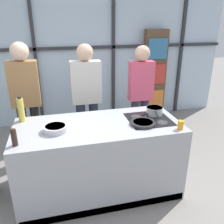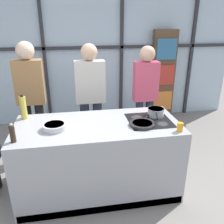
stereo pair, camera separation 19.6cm
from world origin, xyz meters
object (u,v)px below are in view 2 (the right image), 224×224
object	(u,v)px
spectator_center_right	(145,91)
juice_glass_near	(180,127)
frying_pan	(142,124)
oil_bottle	(23,107)
white_plate	(59,121)
mixing_bowl	(54,126)
spectator_far_left	(31,94)
spectator_center_left	(90,94)
pepper_grinder	(12,134)
saucepan	(156,112)

from	to	relation	value
spectator_center_right	juice_glass_near	bearing A→B (deg)	89.89
spectator_center_right	frying_pan	distance (m)	1.13
oil_bottle	spectator_center_right	bearing A→B (deg)	19.79
white_plate	juice_glass_near	bearing A→B (deg)	-20.38
frying_pan	mixing_bowl	world-z (taller)	mixing_bowl
oil_bottle	white_plate	bearing A→B (deg)	-21.97
frying_pan	white_plate	xyz separation A→B (m)	(-0.96, 0.27, -0.01)
spectator_far_left	spectator_center_left	size ratio (longest dim) A/B	1.03
mixing_bowl	pepper_grinder	world-z (taller)	pepper_grinder
spectator_center_left	oil_bottle	bearing A→B (deg)	35.78
frying_pan	saucepan	size ratio (longest dim) A/B	1.27
oil_bottle	mixing_bowl	bearing A→B (deg)	-44.79
spectator_far_left	frying_pan	distance (m)	1.76
spectator_center_right	juice_glass_near	size ratio (longest dim) A/B	17.06
mixing_bowl	spectator_far_left	bearing A→B (deg)	110.88
spectator_center_left	oil_bottle	distance (m)	1.08
frying_pan	pepper_grinder	distance (m)	1.41
pepper_grinder	saucepan	bearing A→B (deg)	13.91
spectator_center_right	saucepan	distance (m)	0.84
spectator_far_left	saucepan	distance (m)	1.84
spectator_center_right	mixing_bowl	bearing A→B (deg)	36.43
pepper_grinder	frying_pan	bearing A→B (deg)	6.84
spectator_center_right	frying_pan	bearing A→B (deg)	71.29
spectator_center_right	saucepan	bearing A→B (deg)	81.89
spectator_far_left	spectator_center_right	xyz separation A→B (m)	(1.75, -0.00, -0.05)
spectator_center_left	juice_glass_near	size ratio (longest dim) A/B	17.53
frying_pan	pepper_grinder	size ratio (longest dim) A/B	2.36
spectator_far_left	juice_glass_near	xyz separation A→B (m)	(1.75, -1.29, -0.07)
mixing_bowl	juice_glass_near	size ratio (longest dim) A/B	2.68
spectator_center_left	frying_pan	xyz separation A→B (m)	(0.51, -1.07, -0.05)
spectator_center_left	juice_glass_near	bearing A→B (deg)	124.06
spectator_center_left	saucepan	world-z (taller)	spectator_center_left
spectator_center_left	white_plate	bearing A→B (deg)	60.66
mixing_bowl	oil_bottle	size ratio (longest dim) A/B	0.87
mixing_bowl	oil_bottle	xyz separation A→B (m)	(-0.38, 0.38, 0.11)
spectator_far_left	spectator_center_left	distance (m)	0.88
spectator_center_left	mixing_bowl	xyz separation A→B (m)	(-0.49, -1.01, -0.04)
mixing_bowl	white_plate	bearing A→B (deg)	78.85
frying_pan	spectator_center_left	bearing A→B (deg)	115.66
frying_pan	pepper_grinder	bearing A→B (deg)	-173.16
spectator_far_left	oil_bottle	size ratio (longest dim) A/B	5.87
spectator_center_left	pepper_grinder	bearing A→B (deg)	54.46
saucepan	spectator_center_left	bearing A→B (deg)	132.37
spectator_center_right	pepper_grinder	distance (m)	2.15
frying_pan	mixing_bowl	size ratio (longest dim) A/B	1.82
saucepan	juice_glass_near	world-z (taller)	same
spectator_center_left	spectator_center_right	size ratio (longest dim) A/B	1.03
spectator_far_left	saucepan	bearing A→B (deg)	153.05
frying_pan	spectator_far_left	bearing A→B (deg)	142.42
white_plate	spectator_far_left	bearing A→B (deg)	118.03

